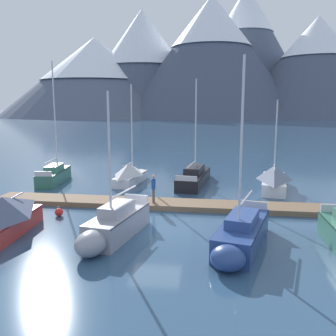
% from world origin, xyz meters
% --- Properties ---
extents(ground_plane, '(700.00, 700.00, 0.00)m').
position_xyz_m(ground_plane, '(0.00, 0.00, 0.00)').
color(ground_plane, '#2D4C6B').
extents(mountain_west_summit, '(94.68, 94.68, 38.85)m').
position_xyz_m(mountain_west_summit, '(-53.94, 169.64, 20.76)').
color(mountain_west_summit, '#4C566B').
rests_on(mountain_west_summit, ground).
extents(mountain_central_massif, '(73.79, 73.79, 53.64)m').
position_xyz_m(mountain_central_massif, '(-30.81, 176.71, 28.58)').
color(mountain_central_massif, '#424C60').
rests_on(mountain_central_massif, ground).
extents(mountain_shoulder_ridge, '(85.32, 85.32, 56.04)m').
position_xyz_m(mountain_shoulder_ridge, '(4.09, 164.92, 29.25)').
color(mountain_shoulder_ridge, '#424C60').
rests_on(mountain_shoulder_ridge, ground).
extents(mountain_east_summit, '(78.87, 78.87, 68.27)m').
position_xyz_m(mountain_east_summit, '(22.74, 195.09, 35.14)').
color(mountain_east_summit, '#424C60').
rests_on(mountain_east_summit, ground).
extents(mountain_rear_spur, '(76.77, 76.77, 46.06)m').
position_xyz_m(mountain_rear_spur, '(52.73, 166.20, 23.96)').
color(mountain_rear_spur, '#424C60').
rests_on(mountain_rear_spur, ground).
extents(dock, '(21.18, 2.99, 0.30)m').
position_xyz_m(dock, '(0.00, 4.00, 0.15)').
color(dock, brown).
rests_on(dock, ground).
extents(sailboat_nearest_berth, '(1.87, 5.97, 9.33)m').
position_xyz_m(sailboat_nearest_berth, '(-9.42, 10.36, 0.61)').
color(sailboat_nearest_berth, '#336B56').
rests_on(sailboat_nearest_berth, ground).
extents(sailboat_mid_dock_port, '(2.13, 5.36, 7.56)m').
position_xyz_m(sailboat_mid_dock_port, '(-3.36, 10.36, 0.77)').
color(sailboat_mid_dock_port, white).
rests_on(sailboat_mid_dock_port, ground).
extents(sailboat_mid_dock_starboard, '(2.44, 5.71, 6.61)m').
position_xyz_m(sailboat_mid_dock_starboard, '(-1.68, -1.67, 0.66)').
color(sailboat_mid_dock_starboard, '#93939E').
rests_on(sailboat_mid_dock_starboard, ground).
extents(sailboat_far_berth, '(2.60, 7.69, 7.93)m').
position_xyz_m(sailboat_far_berth, '(1.62, 10.91, 0.57)').
color(sailboat_far_berth, black).
rests_on(sailboat_far_berth, ground).
extents(sailboat_outer_slip, '(3.03, 6.05, 7.91)m').
position_xyz_m(sailboat_outer_slip, '(3.94, -2.17, 0.63)').
color(sailboat_outer_slip, navy).
rests_on(sailboat_outer_slip, ground).
extents(sailboat_end_of_dock, '(2.55, 6.28, 6.38)m').
position_xyz_m(sailboat_end_of_dock, '(7.29, 9.25, 0.86)').
color(sailboat_end_of_dock, silver).
rests_on(sailboat_end_of_dock, ground).
extents(person_on_dock, '(0.25, 0.59, 1.69)m').
position_xyz_m(person_on_dock, '(-0.62, 3.72, 1.26)').
color(person_on_dock, brown).
rests_on(person_on_dock, dock).
extents(mooring_buoy_channel_marker, '(0.45, 0.45, 0.53)m').
position_xyz_m(mooring_buoy_channel_marker, '(-5.54, 1.46, 0.23)').
color(mooring_buoy_channel_marker, red).
rests_on(mooring_buoy_channel_marker, ground).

